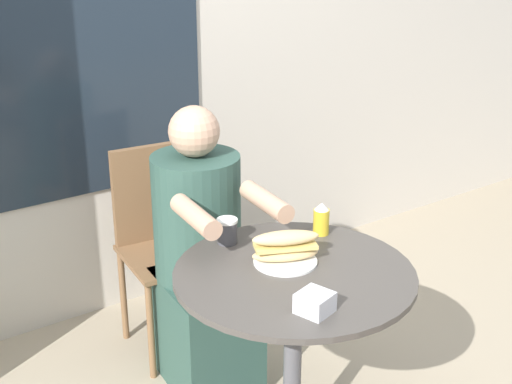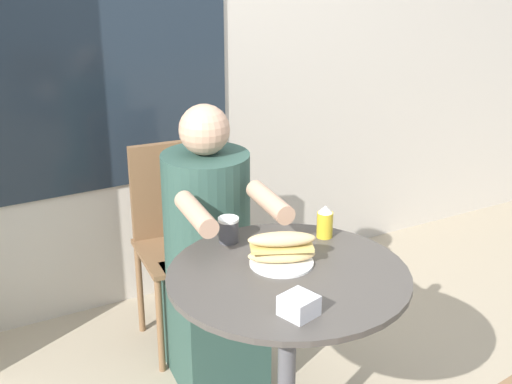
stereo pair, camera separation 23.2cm
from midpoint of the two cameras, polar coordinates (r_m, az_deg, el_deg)
The scene contains 8 objects.
storefront_wall at distance 3.19m, azimuth -8.04°, elevation 14.63°, with size 8.00×0.09×2.80m.
cafe_table at distance 2.34m, azimuth 5.43°, elevation -10.62°, with size 0.77×0.77×0.72m.
diner_chair at distance 3.05m, azimuth -4.13°, elevation -2.75°, with size 0.42×0.42×0.87m.
seated_diner at distance 2.78m, azimuth -1.31°, elevation -6.04°, with size 0.39×0.62×1.12m.
sandwich_on_plate at distance 2.28m, azimuth 5.00°, elevation -4.72°, with size 0.23×0.21×0.11m.
drink_cup at distance 2.42m, azimuth 0.53°, elevation -3.09°, with size 0.07×0.07×0.09m.
napkin_box at distance 2.02m, azimuth 6.79°, elevation -9.10°, with size 0.11×0.11×0.06m.
condiment_bottle at distance 2.47m, azimuth 8.22°, elevation -2.44°, with size 0.06×0.06×0.12m.
Camera 2 is at (-1.05, -1.68, 1.77)m, focal length 50.00 mm.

